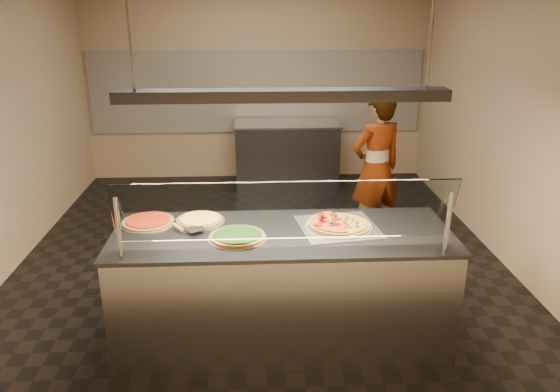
{
  "coord_description": "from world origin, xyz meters",
  "views": [
    {
      "loc": [
        -0.07,
        -5.15,
        2.55
      ],
      "look_at": [
        0.15,
        -0.85,
        1.02
      ],
      "focal_mm": 35.0,
      "sensor_mm": 36.0,
      "label": 1
    }
  ],
  "objects_px": {
    "pizza_cheese": "(200,219)",
    "pizza_tomato": "(148,221)",
    "perforated_tray": "(338,226)",
    "heat_lamp_housing": "(283,95)",
    "worker": "(376,169)",
    "prep_table": "(287,154)",
    "half_pizza_pepperoni": "(324,223)",
    "serving_counter": "(282,287)",
    "sneeze_guard": "(285,212)",
    "half_pizza_sausage": "(353,224)",
    "pizza_spatula": "(185,227)",
    "pizza_spinach": "(237,236)"
  },
  "relations": [
    {
      "from": "serving_counter",
      "to": "half_pizza_pepperoni",
      "type": "distance_m",
      "value": 0.6
    },
    {
      "from": "serving_counter",
      "to": "pizza_spinach",
      "type": "bearing_deg",
      "value": -164.09
    },
    {
      "from": "sneeze_guard",
      "to": "heat_lamp_housing",
      "type": "bearing_deg",
      "value": 90.0
    },
    {
      "from": "half_pizza_pepperoni",
      "to": "serving_counter",
      "type": "bearing_deg",
      "value": -166.96
    },
    {
      "from": "perforated_tray",
      "to": "heat_lamp_housing",
      "type": "height_order",
      "value": "heat_lamp_housing"
    },
    {
      "from": "sneeze_guard",
      "to": "pizza_spatula",
      "type": "xyz_separation_m",
      "value": [
        -0.73,
        0.4,
        -0.27
      ]
    },
    {
      "from": "half_pizza_pepperoni",
      "to": "worker",
      "type": "distance_m",
      "value": 1.97
    },
    {
      "from": "sneeze_guard",
      "to": "pizza_tomato",
      "type": "bearing_deg",
      "value": 150.84
    },
    {
      "from": "pizza_cheese",
      "to": "pizza_tomato",
      "type": "xyz_separation_m",
      "value": [
        -0.4,
        -0.02,
        0.0
      ]
    },
    {
      "from": "pizza_spinach",
      "to": "pizza_tomato",
      "type": "xyz_separation_m",
      "value": [
        -0.7,
        0.33,
        -0.0
      ]
    },
    {
      "from": "heat_lamp_housing",
      "to": "serving_counter",
      "type": "bearing_deg",
      "value": 0.0
    },
    {
      "from": "half_pizza_sausage",
      "to": "pizza_spatula",
      "type": "relative_size",
      "value": 1.85
    },
    {
      "from": "perforated_tray",
      "to": "half_pizza_sausage",
      "type": "xyz_separation_m",
      "value": [
        0.11,
        -0.0,
        0.02
      ]
    },
    {
      "from": "heat_lamp_housing",
      "to": "pizza_cheese",
      "type": "bearing_deg",
      "value": 158.64
    },
    {
      "from": "pizza_cheese",
      "to": "perforated_tray",
      "type": "bearing_deg",
      "value": -9.31
    },
    {
      "from": "serving_counter",
      "to": "pizza_spinach",
      "type": "distance_m",
      "value": 0.59
    },
    {
      "from": "pizza_cheese",
      "to": "worker",
      "type": "height_order",
      "value": "worker"
    },
    {
      "from": "pizza_spinach",
      "to": "pizza_tomato",
      "type": "relative_size",
      "value": 1.03
    },
    {
      "from": "pizza_tomato",
      "to": "prep_table",
      "type": "distance_m",
      "value": 3.97
    },
    {
      "from": "serving_counter",
      "to": "pizza_cheese",
      "type": "relative_size",
      "value": 6.47
    },
    {
      "from": "sneeze_guard",
      "to": "perforated_tray",
      "type": "height_order",
      "value": "sneeze_guard"
    },
    {
      "from": "half_pizza_sausage",
      "to": "pizza_tomato",
      "type": "distance_m",
      "value": 1.59
    },
    {
      "from": "pizza_tomato",
      "to": "pizza_cheese",
      "type": "bearing_deg",
      "value": 2.21
    },
    {
      "from": "prep_table",
      "to": "serving_counter",
      "type": "bearing_deg",
      "value": -94.09
    },
    {
      "from": "perforated_tray",
      "to": "heat_lamp_housing",
      "type": "relative_size",
      "value": 0.28
    },
    {
      "from": "pizza_cheese",
      "to": "pizza_tomato",
      "type": "relative_size",
      "value": 0.93
    },
    {
      "from": "half_pizza_sausage",
      "to": "sneeze_guard",
      "type": "bearing_deg",
      "value": -142.85
    },
    {
      "from": "half_pizza_pepperoni",
      "to": "pizza_tomato",
      "type": "bearing_deg",
      "value": 173.28
    },
    {
      "from": "pizza_tomato",
      "to": "prep_table",
      "type": "relative_size",
      "value": 0.28
    },
    {
      "from": "sneeze_guard",
      "to": "pizza_spinach",
      "type": "bearing_deg",
      "value": 143.3
    },
    {
      "from": "worker",
      "to": "half_pizza_sausage",
      "type": "bearing_deg",
      "value": 49.13
    },
    {
      "from": "pizza_cheese",
      "to": "pizza_spatula",
      "type": "distance_m",
      "value": 0.21
    },
    {
      "from": "half_pizza_pepperoni",
      "to": "pizza_tomato",
      "type": "relative_size",
      "value": 1.19
    },
    {
      "from": "worker",
      "to": "prep_table",
      "type": "bearing_deg",
      "value": -91.12
    },
    {
      "from": "prep_table",
      "to": "sneeze_guard",
      "type": "bearing_deg",
      "value": -93.76
    },
    {
      "from": "half_pizza_sausage",
      "to": "prep_table",
      "type": "distance_m",
      "value": 3.92
    },
    {
      "from": "half_pizza_pepperoni",
      "to": "pizza_spinach",
      "type": "xyz_separation_m",
      "value": [
        -0.65,
        -0.17,
        -0.02
      ]
    },
    {
      "from": "serving_counter",
      "to": "prep_table",
      "type": "distance_m",
      "value": 3.96
    },
    {
      "from": "half_pizza_sausage",
      "to": "pizza_cheese",
      "type": "distance_m",
      "value": 1.2
    },
    {
      "from": "half_pizza_pepperoni",
      "to": "sneeze_guard",
      "type": "bearing_deg",
      "value": -127.45
    },
    {
      "from": "half_pizza_sausage",
      "to": "serving_counter",
      "type": "bearing_deg",
      "value": -172.47
    },
    {
      "from": "sneeze_guard",
      "to": "worker",
      "type": "bearing_deg",
      "value": 63.12
    },
    {
      "from": "prep_table",
      "to": "half_pizza_sausage",
      "type": "bearing_deg",
      "value": -86.07
    },
    {
      "from": "half_pizza_sausage",
      "to": "heat_lamp_housing",
      "type": "xyz_separation_m",
      "value": [
        -0.55,
        -0.07,
        0.99
      ]
    },
    {
      "from": "heat_lamp_housing",
      "to": "worker",
      "type": "bearing_deg",
      "value": 59.05
    },
    {
      "from": "pizza_spatula",
      "to": "heat_lamp_housing",
      "type": "relative_size",
      "value": 0.12
    },
    {
      "from": "sneeze_guard",
      "to": "pizza_spatula",
      "type": "height_order",
      "value": "sneeze_guard"
    },
    {
      "from": "sneeze_guard",
      "to": "serving_counter",
      "type": "bearing_deg",
      "value": 90.0
    },
    {
      "from": "sneeze_guard",
      "to": "half_pizza_pepperoni",
      "type": "height_order",
      "value": "sneeze_guard"
    },
    {
      "from": "serving_counter",
      "to": "perforated_tray",
      "type": "bearing_deg",
      "value": 9.59
    }
  ]
}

